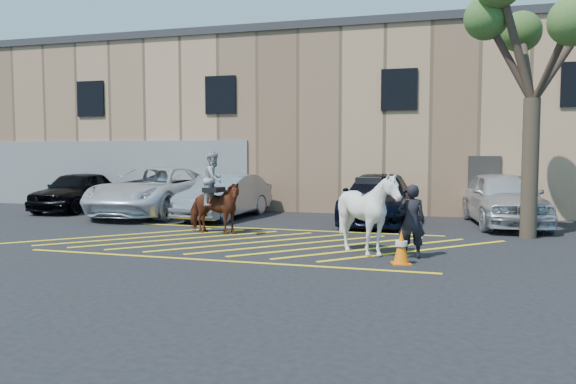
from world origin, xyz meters
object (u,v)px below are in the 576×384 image
(car_blue_suv, at_px, (378,198))
(mounted_bay, at_px, (214,201))
(traffic_cone, at_px, (401,247))
(tree, at_px, (534,27))
(saddled_white, at_px, (368,213))
(car_silver_sedan, at_px, (225,197))
(car_black_suv, at_px, (77,191))
(handler, at_px, (412,221))
(car_white_suv, at_px, (504,198))
(car_white_pickup, at_px, (155,191))

(car_blue_suv, xyz_separation_m, mounted_bay, (-4.17, -4.06, 0.16))
(traffic_cone, distance_m, tree, 7.67)
(car_blue_suv, xyz_separation_m, saddled_white, (0.52, -6.07, 0.17))
(car_silver_sedan, bearing_deg, tree, -5.17)
(car_black_suv, bearing_deg, handler, -30.88)
(car_blue_suv, relative_size, tree, 0.75)
(saddled_white, bearing_deg, mounted_bay, 156.80)
(car_black_suv, height_order, tree, tree)
(car_white_suv, relative_size, handler, 3.11)
(car_blue_suv, xyz_separation_m, car_white_suv, (3.96, 0.23, 0.08))
(handler, relative_size, mounted_bay, 0.70)
(car_black_suv, bearing_deg, traffic_cone, -33.76)
(saddled_white, bearing_deg, handler, -4.89)
(mounted_bay, bearing_deg, car_blue_suv, 44.22)
(car_silver_sedan, distance_m, tree, 11.05)
(mounted_bay, xyz_separation_m, traffic_cone, (5.51, -2.87, -0.58))
(handler, height_order, saddled_white, saddled_white)
(car_black_suv, height_order, car_white_suv, car_white_suv)
(car_white_suv, xyz_separation_m, saddled_white, (-3.44, -6.30, 0.09))
(car_silver_sedan, distance_m, car_white_suv, 9.33)
(handler, relative_size, saddled_white, 0.86)
(saddled_white, height_order, tree, tree)
(tree, bearing_deg, car_silver_sedan, 169.07)
(car_blue_suv, relative_size, handler, 3.32)
(car_black_suv, relative_size, saddled_white, 2.40)
(car_white_pickup, xyz_separation_m, car_silver_sedan, (2.95, -0.30, -0.12))
(tree, bearing_deg, car_white_suv, 99.14)
(car_white_pickup, xyz_separation_m, mounted_bay, (4.13, -3.93, 0.06))
(car_white_suv, relative_size, saddled_white, 2.66)
(car_blue_suv, relative_size, car_white_suv, 1.07)
(car_white_pickup, relative_size, car_silver_sedan, 1.38)
(saddled_white, bearing_deg, car_black_suv, 153.10)
(car_white_pickup, distance_m, handler, 11.50)
(car_black_suv, relative_size, car_white_suv, 0.90)
(mounted_bay, bearing_deg, tree, 11.57)
(handler, distance_m, tree, 6.83)
(car_white_suv, distance_m, saddled_white, 7.18)
(car_blue_suv, height_order, car_white_suv, car_white_suv)
(car_silver_sedan, xyz_separation_m, mounted_bay, (1.18, -3.62, 0.18))
(car_white_pickup, xyz_separation_m, handler, (9.79, -6.02, -0.07))
(car_silver_sedan, height_order, saddled_white, saddled_white)
(car_white_pickup, distance_m, mounted_bay, 5.70)
(mounted_bay, xyz_separation_m, saddled_white, (4.69, -2.01, 0.02))
(handler, bearing_deg, tree, -131.57)
(mounted_bay, bearing_deg, traffic_cone, -27.46)
(car_white_suv, bearing_deg, saddled_white, -126.30)
(car_white_pickup, bearing_deg, saddled_white, -35.78)
(car_white_suv, relative_size, mounted_bay, 2.18)
(car_white_pickup, bearing_deg, car_blue_suv, -0.91)
(car_blue_suv, relative_size, saddled_white, 2.85)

